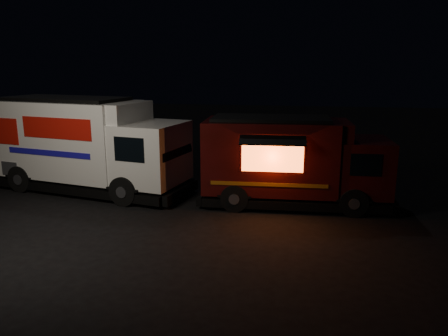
% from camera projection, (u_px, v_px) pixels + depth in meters
% --- Properties ---
extents(ground, '(80.00, 80.00, 0.00)m').
position_uv_depth(ground, '(149.00, 213.00, 14.34)').
color(ground, black).
rests_on(ground, ground).
extents(white_truck, '(8.24, 4.14, 3.57)m').
position_uv_depth(white_truck, '(90.00, 145.00, 16.64)').
color(white_truck, silver).
rests_on(white_truck, ground).
extents(red_truck, '(6.66, 2.73, 3.05)m').
position_uv_depth(red_truck, '(295.00, 161.00, 14.99)').
color(red_truck, '#3C0B0B').
rests_on(red_truck, ground).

